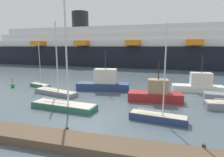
% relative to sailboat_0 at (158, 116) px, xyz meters
% --- Properties ---
extents(ground_plane, '(600.00, 600.00, 0.00)m').
position_rel_sailboat_0_xyz_m(ground_plane, '(-6.53, -0.41, -0.46)').
color(ground_plane, '#4C5B66').
extents(dock_pier, '(23.69, 2.37, 0.76)m').
position_rel_sailboat_0_xyz_m(dock_pier, '(-6.53, -6.08, -0.15)').
color(dock_pier, brown).
rests_on(dock_pier, ground_plane).
extents(sailboat_0, '(5.32, 1.97, 8.72)m').
position_rel_sailboat_0_xyz_m(sailboat_0, '(0.00, 0.00, 0.00)').
color(sailboat_0, navy).
rests_on(sailboat_0, ground_plane).
extents(sailboat_1, '(7.55, 2.74, 12.48)m').
position_rel_sailboat_0_xyz_m(sailboat_1, '(-10.08, 0.85, 0.10)').
color(sailboat_1, '#2D6B51').
rests_on(sailboat_1, ground_plane).
extents(sailboat_2, '(7.26, 3.38, 10.07)m').
position_rel_sailboat_0_xyz_m(sailboat_2, '(-14.39, 6.07, 0.05)').
color(sailboat_2, gray).
rests_on(sailboat_2, ground_plane).
extents(sailboat_3, '(4.28, 2.34, 7.45)m').
position_rel_sailboat_0_xyz_m(sailboat_3, '(-19.62, 9.68, -0.08)').
color(sailboat_3, '#2D6B51').
rests_on(sailboat_3, ground_plane).
extents(fishing_boat_0, '(8.32, 3.37, 6.16)m').
position_rel_sailboat_0_xyz_m(fishing_boat_0, '(-8.64, 10.67, 0.75)').
color(fishing_boat_0, navy).
rests_on(fishing_boat_0, ground_plane).
extents(fishing_boat_2, '(6.70, 2.64, 5.07)m').
position_rel_sailboat_0_xyz_m(fishing_boat_2, '(-0.51, 6.56, 0.51)').
color(fishing_boat_2, maroon).
rests_on(fishing_boat_2, ground_plane).
extents(fishing_boat_3, '(7.48, 2.53, 5.48)m').
position_rel_sailboat_0_xyz_m(fishing_boat_3, '(5.51, 13.49, 0.58)').
color(fishing_boat_3, white).
rests_on(fishing_boat_3, ground_plane).
extents(channel_buoy_0, '(0.70, 0.70, 1.57)m').
position_rel_sailboat_0_xyz_m(channel_buoy_0, '(-24.02, 8.43, -0.10)').
color(channel_buoy_0, green).
rests_on(channel_buoy_0, ground_plane).
extents(cruise_ship, '(123.44, 23.00, 19.54)m').
position_rel_sailboat_0_xyz_m(cruise_ship, '(-8.92, 49.61, 5.72)').
color(cruise_ship, black).
rests_on(cruise_ship, ground_plane).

